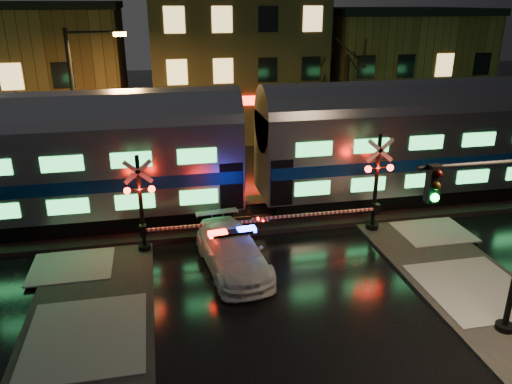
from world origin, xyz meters
TOP-DOWN VIEW (x-y plane):
  - ground at (0.00, 0.00)m, footprint 120.00×120.00m
  - ballast at (0.00, 5.00)m, footprint 90.00×4.20m
  - building_left at (-13.00, 22.00)m, footprint 14.00×10.00m
  - building_mid at (2.00, 22.50)m, footprint 12.00×11.00m
  - building_right at (15.00, 22.00)m, footprint 12.00×10.00m
  - train at (0.06, 5.00)m, footprint 51.00×3.12m
  - police_car at (-1.52, 0.32)m, footprint 2.63×5.28m
  - crossing_signal_right at (4.69, 2.31)m, footprint 6.19×0.67m
  - crossing_signal_left at (-4.44, 2.31)m, footprint 5.75×0.65m
  - traffic_light at (5.07, -5.24)m, footprint 3.85×0.70m
  - streetlight at (-7.46, 9.00)m, footprint 2.80×0.29m

SIDE VIEW (x-z plane):
  - ground at x=0.00m, z-range 0.00..0.00m
  - ballast at x=0.00m, z-range 0.00..0.24m
  - police_car at x=-1.52m, z-range -0.08..1.56m
  - crossing_signal_left at x=-4.44m, z-range -0.35..3.72m
  - crossing_signal_right at x=4.69m, z-range -0.37..4.01m
  - traffic_light at x=5.07m, z-range 0.19..6.14m
  - train at x=0.06m, z-range 0.42..6.35m
  - building_right at x=15.00m, z-range 0.00..8.50m
  - building_left at x=-13.00m, z-range 0.00..9.00m
  - streetlight at x=-7.46m, z-range 0.64..9.01m
  - building_mid at x=2.00m, z-range 0.00..11.50m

